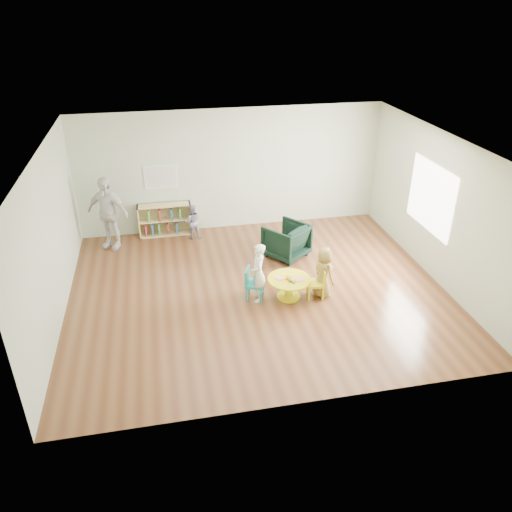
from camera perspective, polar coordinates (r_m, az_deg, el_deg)
The scene contains 11 objects.
room at distance 8.66m, azimuth 0.30°, elevation 6.77°, with size 7.10×7.00×2.80m.
activity_table at distance 9.18m, azimuth 3.79°, elevation -3.25°, with size 0.80×0.80×0.44m.
kid_chair_left at distance 9.11m, azimuth -0.41°, elevation -3.06°, with size 0.43×0.43×0.61m.
kid_chair_right at distance 9.22m, azimuth 7.09°, elevation -2.99°, with size 0.36×0.36×0.59m.
bookshelf at distance 11.73m, azimuth -10.43°, elevation 4.12°, with size 1.20×0.30×0.75m.
alphabet_poster at distance 11.49m, azimuth -10.81°, elevation 8.86°, with size 0.74×0.01×0.54m.
armchair at distance 10.56m, azimuth 3.48°, elevation 1.77°, with size 0.78×0.81×0.73m, color black.
child_left at distance 8.95m, azimuth 0.26°, elevation -1.95°, with size 0.41×0.27×1.12m, color white.
child_right at distance 9.19m, azimuth 7.71°, elevation -1.85°, with size 0.48×0.31×0.98m, color yellow.
toddler at distance 11.41m, azimuth -7.31°, elevation 3.94°, with size 0.40×0.31×0.82m, color #1B1A43.
adult_caretaker at distance 11.23m, azimuth -16.60°, elevation 4.76°, with size 0.95×0.40×1.62m, color silver.
Camera 1 is at (-1.63, -7.89, 5.05)m, focal length 35.00 mm.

